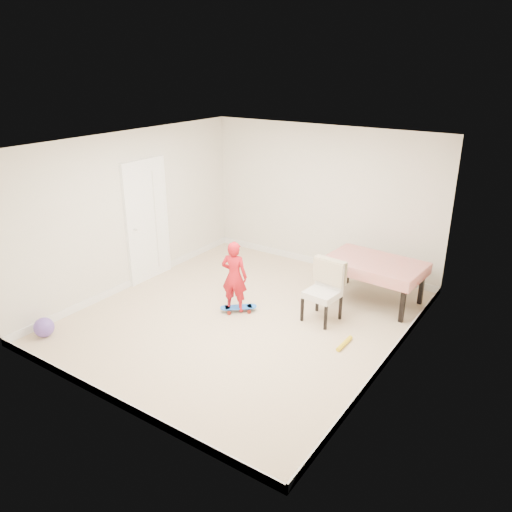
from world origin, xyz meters
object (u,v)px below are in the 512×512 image
Objects in this scene: dining_table at (373,281)px; child at (234,279)px; skateboard at (239,309)px; balloon at (44,327)px; dining_chair at (322,292)px.

dining_table is 1.33× the size of child.
balloon is (-1.83, -2.12, 0.10)m from skateboard.
dining_chair reaches higher than dining_table.
dining_table is 4.97m from balloon.
child is 2.78m from balloon.
child is (-1.23, -0.50, 0.09)m from dining_chair.
dining_chair is 1.63× the size of skateboard.
child is at bearing 49.63° from balloon.
child reaches higher than balloon.
dining_chair is at bearing 40.77° from balloon.
child reaches higher than dining_table.
dining_table is 2.23m from child.
skateboard is at bearing 49.21° from balloon.
child reaches higher than dining_chair.
skateboard is 0.52m from child.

